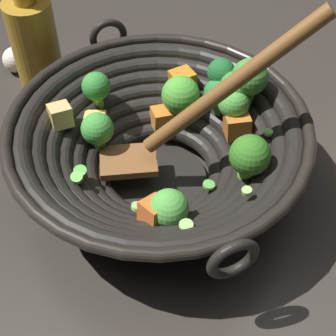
% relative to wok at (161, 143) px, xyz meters
% --- Properties ---
extents(ground_plane, '(4.00, 4.00, 0.00)m').
position_rel_wok_xyz_m(ground_plane, '(-0.00, 0.00, -0.07)').
color(ground_plane, '#332D28').
extents(wok, '(0.36, 0.36, 0.25)m').
position_rel_wok_xyz_m(wok, '(0.00, 0.00, 0.00)').
color(wok, black).
rests_on(wok, ground).
extents(cooking_oil_bottle, '(0.07, 0.07, 0.21)m').
position_rel_wok_xyz_m(cooking_oil_bottle, '(0.14, 0.20, 0.01)').
color(cooking_oil_bottle, '#AD7F23').
rests_on(cooking_oil_bottle, ground).
extents(garlic_bulb, '(0.04, 0.04, 0.04)m').
position_rel_wok_xyz_m(garlic_bulb, '(0.19, 0.27, -0.05)').
color(garlic_bulb, silver).
rests_on(garlic_bulb, ground).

